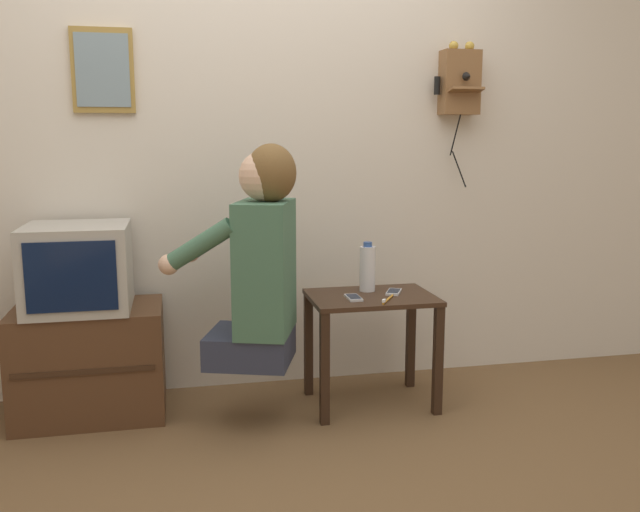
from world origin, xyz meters
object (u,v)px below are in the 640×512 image
at_px(cell_phone_held, 353,298).
at_px(toothbrush, 387,300).
at_px(cell_phone_spare, 394,292).
at_px(person, 259,259).
at_px(wall_phone_antique, 460,82).
at_px(television, 78,267).
at_px(water_bottle, 367,268).
at_px(framed_picture, 103,70).

height_order(cell_phone_held, toothbrush, toothbrush).
xyz_separation_m(cell_phone_held, cell_phone_spare, (0.22, 0.07, 0.00)).
relative_size(person, wall_phone_antique, 1.30).
height_order(cell_phone_spare, toothbrush, toothbrush).
xyz_separation_m(television, toothbrush, (1.36, -0.26, -0.16)).
relative_size(wall_phone_antique, toothbrush, 4.79).
distance_m(television, cell_phone_held, 1.25).
bearing_deg(water_bottle, television, 178.16).
xyz_separation_m(television, framed_picture, (0.13, 0.25, 0.88)).
relative_size(television, cell_phone_spare, 3.25).
xyz_separation_m(wall_phone_antique, toothbrush, (-0.52, -0.47, -1.01)).
height_order(television, water_bottle, television).
distance_m(cell_phone_spare, toothbrush, 0.17).
distance_m(person, toothbrush, 0.62).
relative_size(person, television, 2.15).
relative_size(person, cell_phone_spare, 6.99).
xyz_separation_m(water_bottle, toothbrush, (0.03, -0.22, -0.11)).
bearing_deg(framed_picture, cell_phone_held, -21.91).
height_order(person, cell_phone_spare, person).
distance_m(wall_phone_antique, cell_phone_held, 1.27).
relative_size(water_bottle, toothbrush, 1.55).
bearing_deg(television, cell_phone_held, -8.84).
relative_size(television, framed_picture, 1.16).
distance_m(cell_phone_held, toothbrush, 0.16).
xyz_separation_m(framed_picture, water_bottle, (1.20, -0.29, -0.93)).
bearing_deg(wall_phone_antique, cell_phone_spare, -143.71).
relative_size(framed_picture, cell_phone_spare, 2.81).
distance_m(framed_picture, water_bottle, 1.55).
bearing_deg(wall_phone_antique, framed_picture, 178.56).
xyz_separation_m(cell_phone_spare, water_bottle, (-0.11, 0.07, 0.11)).
height_order(wall_phone_antique, framed_picture, framed_picture).
bearing_deg(cell_phone_held, framed_picture, 158.12).
bearing_deg(toothbrush, cell_phone_spare, -86.58).
bearing_deg(water_bottle, person, -158.96).
xyz_separation_m(framed_picture, cell_phone_held, (1.10, -0.44, -1.04)).
xyz_separation_m(television, water_bottle, (1.33, -0.04, -0.05)).
bearing_deg(person, wall_phone_antique, -48.66).
distance_m(cell_phone_held, cell_phone_spare, 0.23).
bearing_deg(television, framed_picture, 63.03).
height_order(person, water_bottle, person).
height_order(person, television, person).
relative_size(cell_phone_held, toothbrush, 0.80).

